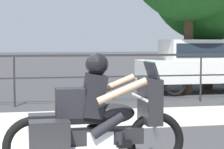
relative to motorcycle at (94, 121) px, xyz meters
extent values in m
cube|color=#B7B2A8|center=(-1.10, 3.88, -0.68)|extent=(44.00, 2.40, 0.01)
cube|color=#232326|center=(-1.10, 6.02, 0.62)|extent=(36.00, 0.04, 0.06)
cube|color=#232326|center=(-1.10, 6.02, 0.05)|extent=(36.00, 0.03, 0.04)
cylinder|color=#232326|center=(-1.10, 6.02, -0.02)|extent=(0.05, 0.05, 1.34)
cylinder|color=#232326|center=(4.00, 6.02, -0.02)|extent=(0.05, 0.05, 1.34)
torus|color=black|center=(0.81, 0.00, -0.30)|extent=(0.77, 0.11, 0.77)
torus|color=black|center=(-0.76, 0.00, -0.30)|extent=(0.77, 0.11, 0.77)
cube|color=#232326|center=(0.03, 0.00, -0.20)|extent=(1.19, 0.22, 0.20)
cube|color=silver|center=(0.06, 0.00, -0.25)|extent=(0.34, 0.26, 0.26)
ellipsoid|color=#232326|center=(0.22, 0.00, 0.08)|extent=(0.62, 0.30, 0.26)
cube|color=black|center=(-0.13, 0.00, 0.02)|extent=(0.69, 0.28, 0.08)
cube|color=#232326|center=(0.73, 0.00, 0.23)|extent=(0.20, 0.52, 0.58)
cube|color=#1E232B|center=(0.75, 0.00, 0.62)|extent=(0.10, 0.44, 0.24)
cylinder|color=silver|center=(0.59, 0.00, 0.28)|extent=(0.04, 0.70, 0.04)
cube|color=#232326|center=(-0.58, -0.24, -0.13)|extent=(0.48, 0.28, 0.38)
cube|color=#232326|center=(-0.58, 0.24, -0.13)|extent=(0.48, 0.28, 0.38)
cylinder|color=silver|center=(0.78, 0.00, -0.03)|extent=(0.18, 0.06, 0.54)
cube|color=black|center=(0.00, 0.00, 0.32)|extent=(0.31, 0.36, 0.56)
sphere|color=tan|center=(0.04, 0.00, 0.69)|extent=(0.23, 0.23, 0.23)
sphere|color=black|center=(0.04, 0.00, 0.71)|extent=(0.29, 0.29, 0.29)
cylinder|color=black|center=(0.15, -0.15, -0.04)|extent=(0.44, 0.13, 0.34)
cylinder|color=black|center=(0.30, -0.15, -0.20)|extent=(0.11, 0.11, 0.16)
cube|color=black|center=(0.35, -0.15, -0.28)|extent=(0.20, 0.10, 0.09)
cylinder|color=black|center=(0.15, 0.15, -0.04)|extent=(0.44, 0.13, 0.34)
cylinder|color=black|center=(0.30, 0.15, -0.20)|extent=(0.11, 0.11, 0.16)
cube|color=black|center=(0.35, 0.15, -0.28)|extent=(0.20, 0.10, 0.09)
cylinder|color=tan|center=(0.29, -0.30, 0.40)|extent=(0.63, 0.09, 0.32)
cylinder|color=tan|center=(0.29, 0.30, 0.40)|extent=(0.63, 0.09, 0.32)
cube|color=black|center=(-0.30, 0.00, 0.24)|extent=(0.35, 0.29, 0.37)
cube|color=silver|center=(5.01, 8.01, 0.03)|extent=(4.36, 1.78, 0.69)
cube|color=silver|center=(4.75, 8.01, 0.71)|extent=(2.27, 1.57, 0.67)
cube|color=#19232D|center=(4.75, 8.01, 0.71)|extent=(2.09, 1.60, 0.44)
torus|color=black|center=(3.66, 7.20, -0.32)|extent=(0.75, 0.11, 0.75)
torus|color=black|center=(3.66, 8.83, -0.32)|extent=(0.75, 0.11, 0.75)
cylinder|color=#473323|center=(5.49, 8.95, 0.44)|extent=(0.40, 0.40, 2.26)
cylinder|color=#473323|center=(4.26, 7.66, 0.75)|extent=(0.28, 0.28, 2.87)
camera|label=1|loc=(-0.87, -5.39, 1.01)|focal=70.00mm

